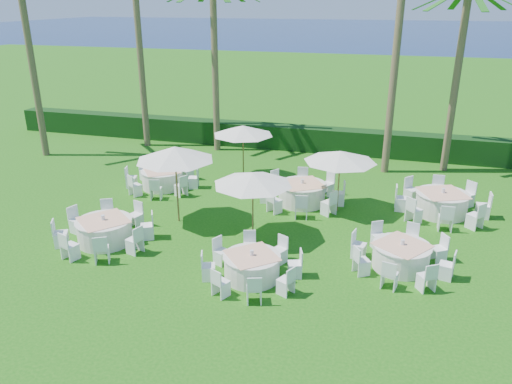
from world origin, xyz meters
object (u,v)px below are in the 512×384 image
banquet_table_a (105,230)px  banquet_table_e (302,193)px  banquet_table_b (252,266)px  umbrella_d (340,156)px  umbrella_b (253,179)px  umbrella_c (243,130)px  banquet_table_f (442,203)px  umbrella_a (175,153)px  banquet_table_c (401,255)px  banquet_table_d (162,178)px

banquet_table_a → banquet_table_e: 7.31m
banquet_table_b → umbrella_d: 5.90m
umbrella_b → umbrella_c: umbrella_c is taller
umbrella_c → umbrella_d: umbrella_c is taller
banquet_table_b → banquet_table_e: bearing=86.9°
banquet_table_b → umbrella_d: bearing=72.6°
banquet_table_f → umbrella_c: bearing=167.6°
umbrella_a → umbrella_b: (2.85, -0.51, -0.44)m
banquet_table_e → umbrella_d: (1.38, -0.33, 1.65)m
banquet_table_e → banquet_table_b: bearing=-93.1°
banquet_table_f → umbrella_b: umbrella_b is taller
banquet_table_f → umbrella_b: size_ratio=1.29×
banquet_table_e → umbrella_c: size_ratio=1.25×
banquet_table_f → umbrella_b: bearing=-148.7°
banquet_table_a → umbrella_a: 3.36m
umbrella_d → banquet_table_e: bearing=166.4°
banquet_table_b → banquet_table_c: bearing=23.4°
umbrella_a → umbrella_d: bearing=25.0°
umbrella_c → umbrella_d: size_ratio=0.99×
banquet_table_b → umbrella_a: (-3.53, 2.96, 2.09)m
banquet_table_d → umbrella_a: size_ratio=1.10×
umbrella_c → banquet_table_e: bearing=-35.7°
banquet_table_f → banquet_table_a: bearing=-153.2°
umbrella_c → banquet_table_d: bearing=-144.4°
banquet_table_d → umbrella_d: 7.41m
banquet_table_b → banquet_table_f: size_ratio=0.84×
banquet_table_d → banquet_table_f: banquet_table_f is taller
umbrella_b → umbrella_d: (2.37, 2.94, 0.05)m
banquet_table_a → umbrella_c: size_ratio=1.19×
banquet_table_a → banquet_table_e: (5.42, 4.90, 0.02)m
banquet_table_c → umbrella_b: (-4.65, 0.72, 1.64)m
banquet_table_b → banquet_table_f: 8.10m
umbrella_c → banquet_table_f: bearing=-12.4°
banquet_table_d → banquet_table_f: (10.84, 0.27, 0.04)m
banquet_table_a → umbrella_d: 8.36m
banquet_table_d → umbrella_d: size_ratio=1.14×
banquet_table_c → umbrella_a: umbrella_a is taller
banquet_table_e → umbrella_c: 4.04m
banquet_table_e → umbrella_a: 5.15m
banquet_table_c → banquet_table_f: 4.58m
banquet_table_f → umbrella_a: bearing=-160.4°
banquet_table_e → umbrella_b: bearing=-106.8°
banquet_table_e → banquet_table_a: bearing=-137.9°
banquet_table_c → umbrella_b: umbrella_b is taller
umbrella_c → banquet_table_a: bearing=-109.1°
banquet_table_f → banquet_table_b: bearing=-131.1°
banquet_table_b → umbrella_b: bearing=105.5°
banquet_table_c → banquet_table_e: 5.42m
banquet_table_d → banquet_table_a: bearing=-85.4°
umbrella_b → umbrella_c: size_ratio=0.99×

